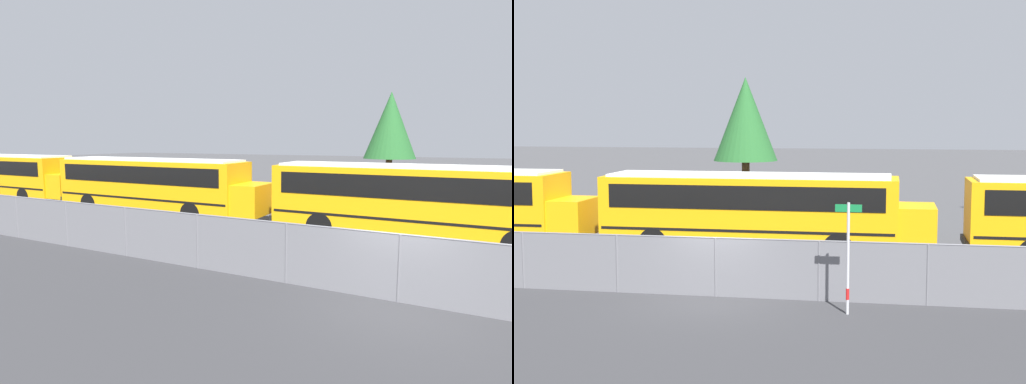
{
  "view_description": "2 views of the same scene",
  "coord_description": "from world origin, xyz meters",
  "views": [
    {
      "loc": [
        1.1,
        -10.12,
        3.99
      ],
      "look_at": [
        -7.05,
        6.19,
        1.67
      ],
      "focal_mm": 28.0,
      "sensor_mm": 36.0,
      "label": 1
    },
    {
      "loc": [
        4.98,
        -19.74,
        5.18
      ],
      "look_at": [
        0.45,
        6.71,
        2.38
      ],
      "focal_mm": 50.0,
      "sensor_mm": 36.0,
      "label": 2
    }
  ],
  "objects": [
    {
      "name": "school_bus_1",
      "position": [
        -13.32,
        6.47,
        1.86
      ],
      "size": [
        12.56,
        2.48,
        3.08
      ],
      "color": "orange",
      "rests_on": "ground_plane"
    },
    {
      "name": "fence",
      "position": [
        -0.0,
        -0.0,
        0.9
      ],
      "size": [
        78.25,
        0.07,
        1.76
      ],
      "color": "#9EA0A5",
      "rests_on": "ground_plane"
    },
    {
      "name": "ground_plane",
      "position": [
        0.0,
        0.0,
        0.0
      ],
      "size": [
        200.0,
        200.0,
        0.0
      ],
      "primitive_type": "plane",
      "color": "#424244"
    },
    {
      "name": "school_bus_0",
      "position": [
        -26.26,
        6.7,
        1.86
      ],
      "size": [
        12.56,
        2.48,
        3.08
      ],
      "color": "orange",
      "rests_on": "ground_plane"
    },
    {
      "name": "tree_2",
      "position": [
        -3.13,
        19.53,
        5.08
      ],
      "size": [
        3.59,
        3.59,
        7.45
      ],
      "color": "#51381E",
      "rests_on": "ground_plane"
    },
    {
      "name": "school_bus_2",
      "position": [
        -0.03,
        6.5,
        1.86
      ],
      "size": [
        12.56,
        2.48,
        3.08
      ],
      "color": "orange",
      "rests_on": "ground_plane"
    }
  ]
}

